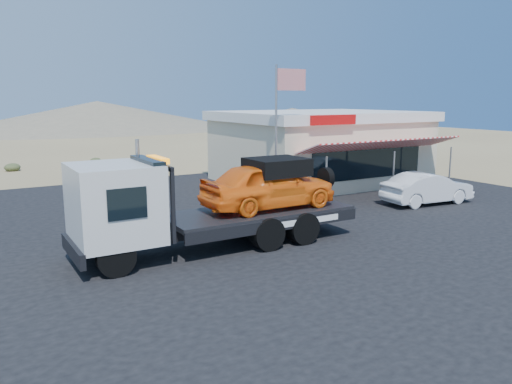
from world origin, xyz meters
TOP-DOWN VIEW (x-y plane):
  - ground at (0.00, 0.00)m, footprint 120.00×120.00m
  - asphalt_lot at (2.00, 3.00)m, footprint 32.00×24.00m
  - tow_truck at (-0.28, 0.44)m, footprint 8.92×2.64m
  - white_sedan at (10.83, 1.56)m, footprint 4.34×1.89m
  - jerky_store at (10.50, 8.97)m, footprint 10.40×9.97m
  - flagpole at (4.93, 4.50)m, footprint 1.55×0.10m

SIDE VIEW (x-z plane):
  - ground at x=0.00m, z-range 0.00..0.00m
  - asphalt_lot at x=2.00m, z-range 0.00..0.02m
  - white_sedan at x=10.83m, z-range 0.02..1.41m
  - tow_truck at x=-0.28m, z-range 0.11..3.10m
  - jerky_store at x=10.50m, z-range 0.04..3.94m
  - flagpole at x=4.93m, z-range 0.76..6.76m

